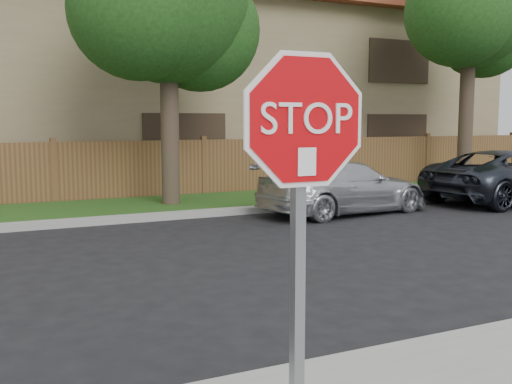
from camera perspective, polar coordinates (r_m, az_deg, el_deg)
ground at (r=5.14m, az=-1.56°, el=-17.85°), size 90.00×90.00×0.00m
far_curb at (r=12.73m, az=-16.73°, el=-2.79°), size 70.00×0.30×0.15m
grass_strip at (r=14.35m, az=-17.77°, el=-1.82°), size 70.00×3.00×0.12m
fence at (r=15.84m, az=-18.67°, el=1.64°), size 70.00×0.12×1.60m
apartment_building at (r=21.39m, az=-20.84°, el=10.14°), size 35.20×9.20×7.20m
tree_mid at (r=14.77m, az=-8.18°, el=17.45°), size 4.80×3.90×7.35m
tree_right at (r=19.92m, az=20.07°, el=16.37°), size 4.80×3.90×8.20m
stop_sign at (r=3.23m, az=4.46°, el=1.17°), size 1.01×0.13×2.55m
sedan_right at (r=13.92m, az=8.37°, el=0.49°), size 4.42×2.21×1.23m
sedan_far_right at (r=17.03m, az=23.06°, el=1.39°), size 5.11×2.74×1.36m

